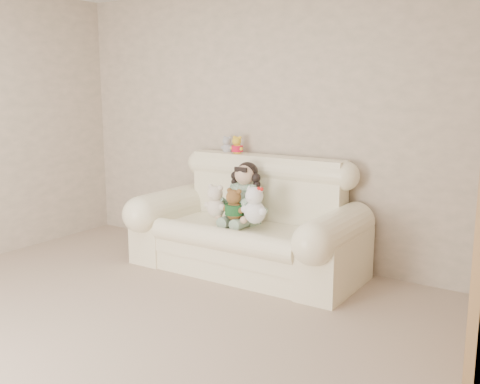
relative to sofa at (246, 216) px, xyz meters
name	(u,v)px	position (x,y,z in m)	size (l,w,h in m)	color
floor	(64,354)	(-0.09, -2.00, -0.52)	(5.00, 5.00, 0.00)	tan
wall_back	(266,125)	(-0.09, 0.50, 0.78)	(4.50, 4.50, 0.00)	#9F927F
wall_right	(450,187)	(2.16, -2.00, 0.78)	(5.00, 5.00, 0.00)	#9F927F
sofa	(246,216)	(0.00, 0.00, 0.00)	(2.10, 0.95, 1.03)	#FFF7CD
seated_child	(245,193)	(-0.06, 0.08, 0.19)	(0.35, 0.42, 0.58)	#307346
brown_teddy	(234,201)	(-0.04, -0.14, 0.15)	(0.21, 0.16, 0.33)	brown
white_cat	(255,201)	(0.17, -0.13, 0.18)	(0.25, 0.19, 0.39)	white
cream_teddy	(216,198)	(-0.23, -0.14, 0.16)	(0.23, 0.17, 0.35)	white
yellow_mini_bear	(237,144)	(-0.33, 0.35, 0.60)	(0.14, 0.11, 0.22)	yellow
grey_mini_plush	(227,143)	(-0.46, 0.38, 0.60)	(0.13, 0.10, 0.21)	#B3B2B9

